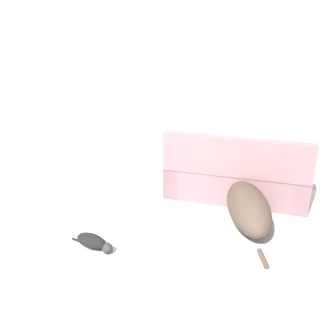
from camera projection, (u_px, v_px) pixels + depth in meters
wall_back at (177, 82)px, 5.11m from camera, size 6.86×0.06×2.60m
couch at (236, 176)px, 4.72m from camera, size 1.77×0.85×0.86m
dog at (248, 207)px, 4.11m from camera, size 0.77×1.43×0.43m
cat at (93, 242)px, 3.73m from camera, size 0.52×0.23×0.14m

